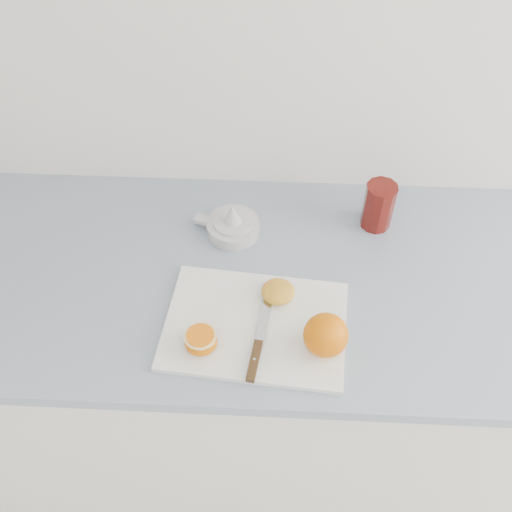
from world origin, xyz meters
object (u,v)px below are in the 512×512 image
(half_orange, at_px, (201,341))
(citrus_juicer, at_px, (233,225))
(cutting_board, at_px, (255,325))
(counter, at_px, (274,376))
(red_tumbler, at_px, (378,207))

(half_orange, xyz_separation_m, citrus_juicer, (0.04, 0.32, -0.01))
(cutting_board, xyz_separation_m, half_orange, (-0.10, -0.06, 0.03))
(counter, xyz_separation_m, cutting_board, (-0.04, -0.14, 0.45))
(red_tumbler, bearing_deg, citrus_juicer, -172.85)
(counter, distance_m, cutting_board, 0.47)
(cutting_board, bearing_deg, citrus_juicer, 103.96)
(counter, bearing_deg, half_orange, -126.07)
(cutting_board, height_order, citrus_juicer, citrus_juicer)
(counter, xyz_separation_m, citrus_juicer, (-0.11, 0.12, 0.47))
(cutting_board, bearing_deg, counter, 72.57)
(cutting_board, distance_m, citrus_juicer, 0.27)
(counter, bearing_deg, citrus_juicer, 132.48)
(counter, distance_m, half_orange, 0.54)
(counter, xyz_separation_m, red_tumbler, (0.22, 0.16, 0.50))
(counter, height_order, half_orange, half_orange)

